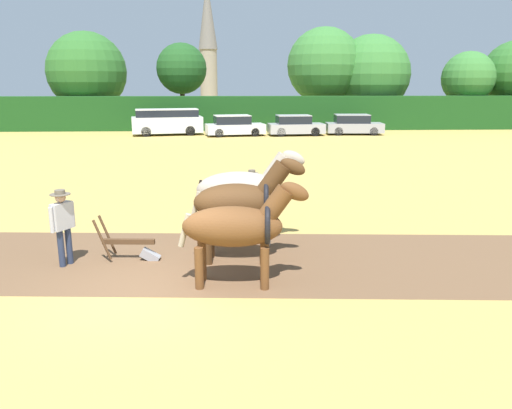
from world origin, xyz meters
TOP-DOWN VIEW (x-y plane):
  - ground_plane at (0.00, 0.00)m, footprint 240.00×240.00m
  - plowed_furrow_strip at (-2.25, 2.01)m, footprint 27.36×5.99m
  - hedgerow at (0.00, 33.99)m, footprint 73.68×1.60m
  - tree_far_left at (-11.29, 37.72)m, footprint 7.03×7.03m
  - tree_left at (-2.77, 37.37)m, footprint 4.51×4.51m
  - tree_center_left at (10.37, 38.45)m, footprint 6.95×6.95m
  - tree_center at (14.82, 38.50)m, footprint 7.27×7.27m
  - tree_center_right at (23.18, 36.38)m, footprint 4.72×4.72m
  - church_spire at (-2.15, 77.65)m, footprint 3.15×3.15m
  - draft_horse_lead_left at (1.83, 0.33)m, footprint 2.71×1.00m
  - draft_horse_lead_right at (1.93, 1.73)m, footprint 2.70×1.05m
  - draft_horse_trail_left at (2.02, 3.14)m, footprint 2.91×1.14m
  - plow at (-0.59, 1.90)m, footprint 1.50×0.49m
  - farmer_at_plow at (-2.08, 1.62)m, footprint 0.44×0.60m
  - farmer_beside_team at (2.29, 4.89)m, footprint 0.49×0.46m
  - parked_van at (-3.31, 30.05)m, footprint 5.63×2.89m
  - parked_car_left at (1.89, 29.20)m, footprint 4.72×2.61m
  - parked_car_center_left at (6.60, 29.33)m, footprint 4.40×2.17m
  - parked_car_center at (11.26, 29.78)m, footprint 4.46×2.05m

SIDE VIEW (x-z plane):
  - ground_plane at x=0.00m, z-range 0.00..0.00m
  - plowed_furrow_strip at x=-2.25m, z-range 0.00..0.01m
  - plow at x=-0.59m, z-range -0.25..0.88m
  - parked_car_center_left at x=6.60m, z-range -0.03..1.53m
  - parked_car_center at x=11.26m, z-range -0.03..1.54m
  - parked_car_left at x=1.89m, z-range -0.03..1.55m
  - farmer_beside_team at x=2.29m, z-range 0.12..1.72m
  - farmer_at_plow at x=-2.08m, z-range 0.16..1.92m
  - parked_van at x=-3.31m, z-range 0.04..2.05m
  - draft_horse_lead_left at x=1.83m, z-range 0.12..2.37m
  - draft_horse_trail_left at x=2.02m, z-range 0.15..2.64m
  - draft_horse_lead_right at x=1.93m, z-range 0.15..2.65m
  - hedgerow at x=0.00m, z-range 0.00..2.85m
  - tree_center_right at x=23.18m, z-range 0.99..7.73m
  - tree_center at x=14.82m, z-range 0.54..8.90m
  - tree_far_left at x=-11.29m, z-range 0.70..9.13m
  - tree_left at x=-2.77m, z-range 1.44..8.88m
  - tree_center_left at x=10.37m, z-range 1.01..9.98m
  - church_spire at x=-2.15m, z-range 0.48..20.95m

